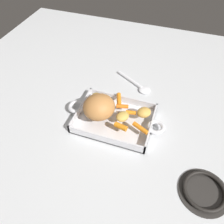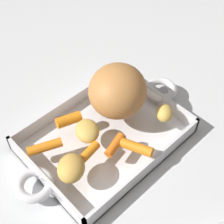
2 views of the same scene
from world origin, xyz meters
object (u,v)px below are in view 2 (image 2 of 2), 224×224
object	(u,v)px
baby_carrot_long	(115,145)
potato_golden_large	(71,168)
pork_roast	(118,91)
baby_carrot_center_right	(136,147)
potato_golden_small	(165,113)
baby_carrot_short	(45,147)
baby_carrot_center_left	(90,151)
potato_corner	(87,131)
roasting_dish	(105,136)
baby_carrot_southwest	(69,120)

from	to	relation	value
baby_carrot_long	potato_golden_large	xyz separation A→B (m)	(0.10, -0.01, 0.01)
pork_roast	potato_golden_large	xyz separation A→B (m)	(0.17, 0.06, -0.03)
baby_carrot_center_right	potato_golden_small	distance (m)	0.10
baby_carrot_center_right	baby_carrot_short	size ratio (longest dim) A/B	0.95
baby_carrot_center_right	potato_golden_large	world-z (taller)	potato_golden_large
baby_carrot_long	pork_roast	bearing A→B (deg)	-136.75
baby_carrot_center_left	potato_corner	bearing A→B (deg)	-125.36
pork_roast	potato_corner	distance (m)	0.10
potato_golden_large	roasting_dish	bearing A→B (deg)	-163.07
pork_roast	potato_golden_large	distance (m)	0.18
baby_carrot_long	baby_carrot_center_left	xyz separation A→B (m)	(0.04, -0.02, 0.00)
potato_golden_large	baby_carrot_center_right	bearing A→B (deg)	159.18
roasting_dish	pork_roast	xyz separation A→B (m)	(-0.06, -0.02, 0.08)
baby_carrot_center_right	baby_carrot_short	world-z (taller)	baby_carrot_center_right
roasting_dish	baby_carrot_short	world-z (taller)	baby_carrot_short
baby_carrot_southwest	potato_golden_small	bearing A→B (deg)	140.82
pork_roast	potato_golden_small	xyz separation A→B (m)	(-0.05, 0.09, -0.04)
baby_carrot_southwest	baby_carrot_center_left	world-z (taller)	baby_carrot_southwest
pork_roast	potato_golden_large	bearing A→B (deg)	18.78
baby_carrot_center_left	potato_golden_small	distance (m)	0.17
baby_carrot_southwest	baby_carrot_center_right	bearing A→B (deg)	110.15
potato_golden_small	potato_corner	bearing A→B (deg)	-27.33
baby_carrot_center_left	potato_golden_small	size ratio (longest dim) A/B	1.02
baby_carrot_short	potato_golden_small	xyz separation A→B (m)	(-0.22, 0.10, 0.01)
baby_carrot_center_right	potato_corner	size ratio (longest dim) A/B	1.11
baby_carrot_long	baby_carrot_short	xyz separation A→B (m)	(0.10, -0.09, 0.00)
baby_carrot_long	potato_golden_small	world-z (taller)	potato_golden_small
baby_carrot_southwest	baby_carrot_long	world-z (taller)	baby_carrot_southwest
baby_carrot_center_right	baby_carrot_center_left	size ratio (longest dim) A/B	1.46
potato_golden_small	baby_carrot_center_left	bearing A→B (deg)	-12.68
roasting_dish	potato_corner	distance (m)	0.06
baby_carrot_southwest	baby_carrot_long	bearing A→B (deg)	103.63
baby_carrot_center_right	baby_carrot_southwest	xyz separation A→B (m)	(0.05, -0.14, 0.00)
baby_carrot_short	potato_golden_large	size ratio (longest dim) A/B	1.13
baby_carrot_center_right	baby_carrot_southwest	size ratio (longest dim) A/B	1.24
baby_carrot_center_left	potato_golden_large	distance (m)	0.05
baby_carrot_short	baby_carrot_southwest	bearing A→B (deg)	-165.40
baby_carrot_long	baby_carrot_center_left	size ratio (longest dim) A/B	1.17
baby_carrot_southwest	potato_corner	bearing A→B (deg)	98.71
roasting_dish	baby_carrot_long	world-z (taller)	baby_carrot_long
potato_golden_small	pork_roast	bearing A→B (deg)	-60.54
potato_golden_large	potato_golden_small	size ratio (longest dim) A/B	1.38
baby_carrot_center_right	baby_carrot_center_left	world-z (taller)	baby_carrot_center_right
baby_carrot_short	baby_carrot_center_left	xyz separation A→B (m)	(-0.06, 0.07, -0.00)
baby_carrot_southwest	potato_golden_large	bearing A→B (deg)	53.71
baby_carrot_long	potato_corner	distance (m)	0.06
baby_carrot_southwest	potato_golden_small	xyz separation A→B (m)	(-0.15, 0.12, 0.00)
baby_carrot_long	baby_carrot_center_left	bearing A→B (deg)	-26.68
potato_golden_small	baby_carrot_center_right	bearing A→B (deg)	9.51
baby_carrot_long	potato_golden_large	distance (m)	0.10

